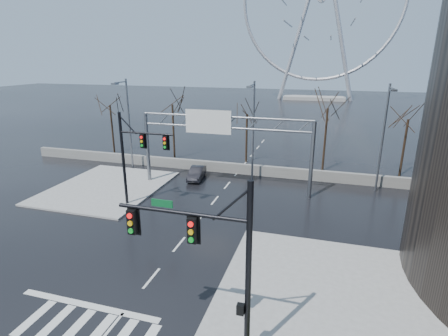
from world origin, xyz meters
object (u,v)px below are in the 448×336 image
at_px(signal_mast_near, 214,253).
at_px(ferris_wheel, 321,5).
at_px(car, 197,173).
at_px(sign_gantry, 220,136).
at_px(signal_mast_far, 134,152).

relative_size(signal_mast_near, ferris_wheel, 0.16).
distance_m(ferris_wheel, car, 82.51).
bearing_deg(car, sign_gantry, -40.01).
bearing_deg(sign_gantry, signal_mast_near, -73.81).
bearing_deg(car, signal_mast_near, -75.07).
height_order(signal_mast_far, sign_gantry, signal_mast_far).
distance_m(sign_gantry, ferris_wheel, 82.91).
distance_m(signal_mast_near, sign_gantry, 19.79).
height_order(sign_gantry, car, sign_gantry).
xyz_separation_m(signal_mast_near, signal_mast_far, (-11.01, 13.00, -0.04)).
bearing_deg(signal_mast_near, car, 112.54).
bearing_deg(ferris_wheel, car, -96.29).
bearing_deg(signal_mast_near, signal_mast_far, 130.26).
height_order(signal_mast_near, ferris_wheel, ferris_wheel).
bearing_deg(signal_mast_far, sign_gantry, 47.53).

